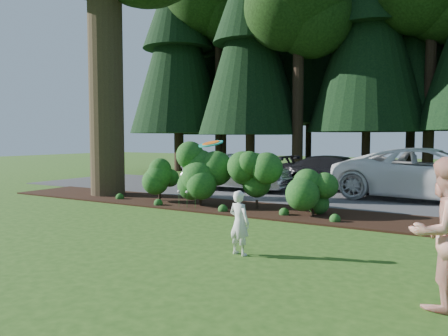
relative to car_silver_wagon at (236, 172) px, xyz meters
name	(u,v)px	position (x,y,z in m)	size (l,w,h in m)	color
ground	(141,224)	(1.21, -7.10, -0.75)	(80.00, 80.00, 0.00)	#274B15
mulch_bed	(211,205)	(1.21, -3.85, -0.73)	(16.00, 2.50, 0.05)	black
driveway	(268,191)	(1.21, 0.40, -0.74)	(22.00, 6.00, 0.03)	#38383A
shrub_row	(230,182)	(1.98, -3.96, 0.05)	(6.53, 1.60, 1.61)	#154417
lily_cluster	(187,193)	(0.91, -4.70, -0.26)	(0.69, 0.09, 0.57)	#154417
tree_wall	(341,5)	(1.46, 9.28, 8.75)	(25.66, 12.15, 17.09)	black
car_silver_wagon	(236,172)	(0.00, 0.00, 0.00)	(1.53, 4.39, 1.45)	#A8A7AC
car_white_suv	(432,174)	(7.08, 0.83, 0.16)	(2.94, 6.38, 1.77)	white
car_dark_suv	(339,173)	(3.62, 1.98, -0.03)	(1.95, 4.79, 1.39)	black
child	(239,223)	(4.72, -8.40, -0.16)	(0.43, 0.29, 1.19)	silver
adult	(444,233)	(8.13, -9.32, 0.21)	(0.93, 0.73, 1.92)	#BC3619
frisbee	(211,144)	(3.96, -8.17, 1.28)	(0.49, 0.48, 0.17)	teal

